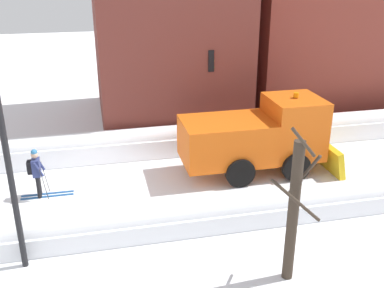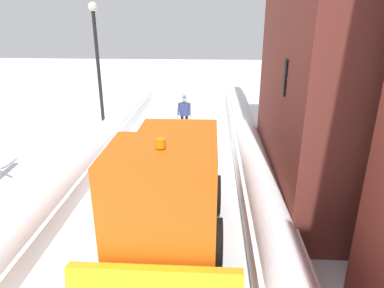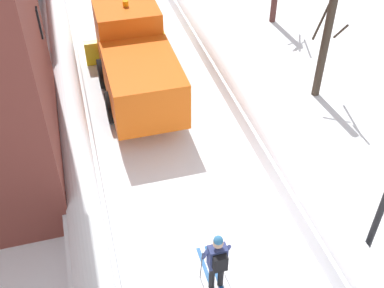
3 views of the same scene
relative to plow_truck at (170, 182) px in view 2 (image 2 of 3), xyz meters
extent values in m
cube|color=orange|center=(0.00, -1.32, -0.08)|extent=(2.30, 3.40, 1.60)
cube|color=orange|center=(0.00, 1.38, 0.27)|extent=(2.20, 2.00, 2.30)
cube|color=black|center=(0.00, 2.34, 0.78)|extent=(1.85, 0.06, 1.01)
cylinder|color=orange|center=(0.00, 1.38, 1.54)|extent=(0.20, 0.20, 0.18)
cylinder|color=black|center=(-1.15, 1.08, -0.93)|extent=(0.25, 1.10, 1.10)
cylinder|color=black|center=(1.15, 1.08, -0.93)|extent=(0.25, 1.10, 1.10)
cylinder|color=black|center=(-1.15, -1.12, -0.93)|extent=(0.25, 1.10, 1.10)
cylinder|color=black|center=(1.15, -1.12, -0.93)|extent=(0.25, 1.10, 1.10)
cylinder|color=black|center=(0.20, -8.26, -1.07)|extent=(0.14, 0.14, 0.82)
cylinder|color=black|center=(0.42, -8.26, -1.07)|extent=(0.14, 0.14, 0.82)
cube|color=navy|center=(0.31, -8.26, -0.35)|extent=(0.42, 0.26, 0.62)
cube|color=black|center=(0.31, -8.47, -0.32)|extent=(0.32, 0.16, 0.44)
sphere|color=tan|center=(0.31, -8.26, 0.12)|extent=(0.24, 0.24, 0.24)
sphere|color=teal|center=(0.31, -8.26, 0.22)|extent=(0.22, 0.22, 0.22)
cylinder|color=navy|center=(0.05, -8.16, -0.32)|extent=(0.09, 0.33, 0.56)
cylinder|color=navy|center=(0.57, -8.16, -0.32)|extent=(0.09, 0.33, 0.56)
cube|color=#194C8C|center=(0.20, -8.01, -1.46)|extent=(0.09, 1.80, 0.03)
cube|color=#194C8C|center=(0.42, -8.01, -1.46)|extent=(0.09, 1.80, 0.03)
cylinder|color=#262628|center=(0.01, -8.04, -0.88)|extent=(0.02, 0.19, 1.19)
cylinder|color=#262628|center=(0.61, -8.04, -0.88)|extent=(0.02, 0.19, 1.19)
cylinder|color=black|center=(-2.91, -1.36, 0.23)|extent=(0.12, 0.12, 3.41)
cube|color=black|center=(-2.91, -1.22, 2.38)|extent=(0.28, 0.24, 0.90)
sphere|color=red|center=(-2.91, -1.09, 2.66)|extent=(0.18, 0.18, 0.18)
sphere|color=gold|center=(-2.91, -1.09, 2.38)|extent=(0.18, 0.18, 0.18)
sphere|color=green|center=(-2.91, -1.09, 2.10)|extent=(0.18, 0.18, 0.18)
cylinder|color=black|center=(4.28, -8.33, 1.26)|extent=(0.16, 0.16, 5.47)
sphere|color=silver|center=(4.28, -8.33, 4.18)|extent=(0.40, 0.40, 0.40)
camera|label=1|loc=(15.17, -6.10, 6.30)|focal=42.03mm
camera|label=2|loc=(-0.97, 7.60, 3.88)|focal=32.42mm
camera|label=3|loc=(-1.95, -14.30, 8.36)|focal=44.25mm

